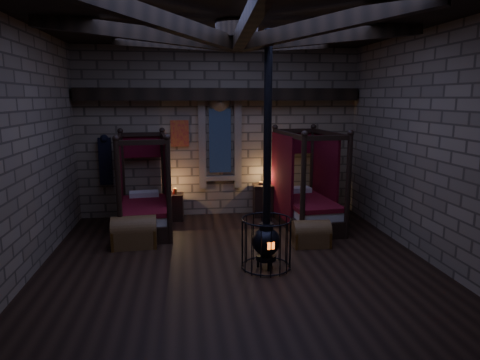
{
  "coord_description": "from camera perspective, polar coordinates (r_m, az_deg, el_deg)",
  "views": [
    {
      "loc": [
        -0.89,
        -7.25,
        2.96
      ],
      "look_at": [
        0.13,
        0.6,
        1.44
      ],
      "focal_mm": 32.0,
      "sensor_mm": 36.0,
      "label": 1
    }
  ],
  "objects": [
    {
      "name": "room",
      "position": [
        7.43,
        -0.54,
        16.92
      ],
      "size": [
        7.02,
        7.02,
        4.29
      ],
      "color": "black",
      "rests_on": "ground"
    },
    {
      "name": "bed_left",
      "position": [
        9.93,
        -12.59,
        -3.55
      ],
      "size": [
        1.28,
        2.16,
        2.15
      ],
      "rotation": [
        0.0,
        0.0,
        0.1
      ],
      "color": "black",
      "rests_on": "ground"
    },
    {
      "name": "bed_right",
      "position": [
        10.16,
        8.79,
        -3.0
      ],
      "size": [
        1.3,
        2.21,
        2.21
      ],
      "rotation": [
        0.0,
        0.0,
        0.09
      ],
      "color": "black",
      "rests_on": "ground"
    },
    {
      "name": "trunk_left",
      "position": [
        8.94,
        -13.92,
        -6.85
      ],
      "size": [
        0.92,
        0.61,
        0.65
      ],
      "rotation": [
        0.0,
        0.0,
        0.06
      ],
      "color": "brown",
      "rests_on": "ground"
    },
    {
      "name": "trunk_right",
      "position": [
        8.86,
        9.45,
        -7.16
      ],
      "size": [
        0.76,
        0.49,
        0.54
      ],
      "rotation": [
        0.0,
        0.0,
        -0.03
      ],
      "color": "brown",
      "rests_on": "ground"
    },
    {
      "name": "nightstand_left",
      "position": [
        10.62,
        -8.61,
        -3.52
      ],
      "size": [
        0.44,
        0.42,
        0.81
      ],
      "rotation": [
        0.0,
        0.0,
        -0.06
      ],
      "color": "black",
      "rests_on": "ground"
    },
    {
      "name": "nightstand_right",
      "position": [
        10.86,
        3.07,
        -2.68
      ],
      "size": [
        0.53,
        0.51,
        0.89
      ],
      "rotation": [
        0.0,
        0.0,
        -0.04
      ],
      "color": "black",
      "rests_on": "ground"
    },
    {
      "name": "stove",
      "position": [
        7.55,
        3.52,
        -7.55
      ],
      "size": [
        0.88,
        0.88,
        4.05
      ],
      "rotation": [
        0.0,
        0.0,
        0.16
      ],
      "color": "black",
      "rests_on": "ground"
    }
  ]
}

